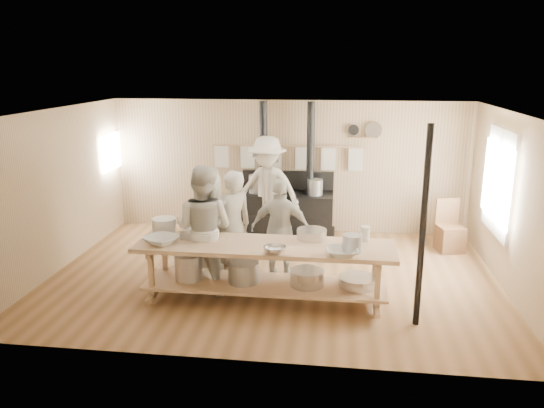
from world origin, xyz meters
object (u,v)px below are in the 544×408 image
(roasting_pan, at_px, (199,235))
(cook_left, at_px, (204,229))
(cook_far_left, at_px, (233,226))
(prep_table, at_px, (264,266))
(cook_center, at_px, (208,224))
(cook_right, at_px, (281,229))
(cook_by_window, at_px, (267,189))
(chair, at_px, (449,236))
(stove, at_px, (286,209))

(roasting_pan, bearing_deg, cook_left, 73.93)
(cook_far_left, height_order, cook_left, cook_left)
(cook_left, bearing_deg, prep_table, 175.44)
(cook_far_left, relative_size, cook_center, 1.02)
(cook_left, xyz_separation_m, cook_center, (-0.07, 0.54, -0.09))
(cook_right, height_order, roasting_pan, cook_right)
(cook_right, distance_m, cook_by_window, 1.85)
(cook_far_left, xyz_separation_m, cook_by_window, (0.26, 1.98, 0.12))
(prep_table, xyz_separation_m, cook_far_left, (-0.58, 0.68, 0.35))
(cook_left, height_order, cook_center, cook_left)
(cook_by_window, bearing_deg, chair, 9.47)
(cook_left, xyz_separation_m, chair, (3.95, 2.20, -0.67))
(cook_by_window, bearing_deg, roasting_pan, -92.02)
(cook_right, bearing_deg, cook_by_window, -73.32)
(cook_center, relative_size, cook_right, 1.07)
(stove, bearing_deg, cook_left, -108.82)
(cook_by_window, bearing_deg, cook_right, -63.20)
(chair, bearing_deg, roasting_pan, -162.95)
(prep_table, height_order, roasting_pan, roasting_pan)
(cook_center, xyz_separation_m, cook_right, (1.14, 0.05, -0.06))
(chair, height_order, roasting_pan, roasting_pan)
(cook_far_left, distance_m, cook_right, 0.75)
(stove, bearing_deg, cook_far_left, -103.95)
(cook_center, bearing_deg, cook_right, -162.68)
(cook_center, height_order, cook_right, cook_center)
(cook_far_left, height_order, chair, cook_far_left)
(prep_table, relative_size, cook_far_left, 2.06)
(cook_left, distance_m, roasting_pan, 0.15)
(cook_right, height_order, chair, cook_right)
(cook_far_left, xyz_separation_m, cook_center, (-0.42, 0.14, -0.02))
(stove, xyz_separation_m, prep_table, (-0.00, -3.02, -0.00))
(cook_far_left, bearing_deg, cook_by_window, -136.45)
(cook_by_window, bearing_deg, cook_far_left, -85.00)
(cook_left, distance_m, cook_center, 0.55)
(prep_table, relative_size, chair, 3.86)
(cook_far_left, distance_m, roasting_pan, 0.66)
(cook_by_window, relative_size, chair, 2.14)
(roasting_pan, bearing_deg, stove, 71.31)
(prep_table, bearing_deg, roasting_pan, 171.14)
(chair, bearing_deg, prep_table, -153.84)
(chair, bearing_deg, cook_by_window, 163.63)
(chair, relative_size, roasting_pan, 2.03)
(stove, height_order, cook_by_window, stove)
(cook_center, bearing_deg, cook_far_left, 175.86)
(chair, xyz_separation_m, roasting_pan, (-3.99, -2.34, 0.63))
(prep_table, relative_size, roasting_pan, 7.84)
(cook_left, xyz_separation_m, cook_by_window, (0.61, 2.38, 0.05))
(prep_table, distance_m, cook_right, 0.93)
(cook_left, xyz_separation_m, roasting_pan, (-0.04, -0.14, -0.05))
(cook_right, relative_size, cook_by_window, 0.80)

